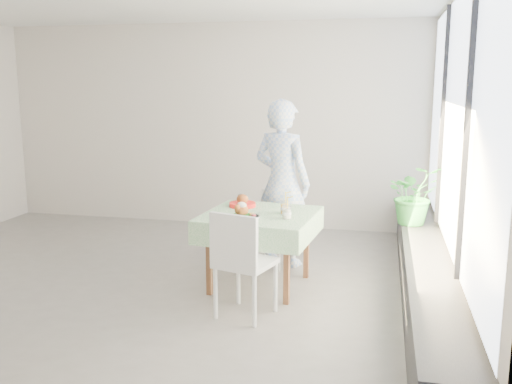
% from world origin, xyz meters
% --- Properties ---
extents(floor, '(6.00, 6.00, 0.00)m').
position_xyz_m(floor, '(0.00, 0.00, 0.00)').
color(floor, slate).
rests_on(floor, ground).
extents(wall_back, '(6.00, 0.02, 2.80)m').
position_xyz_m(wall_back, '(0.00, 2.50, 1.40)').
color(wall_back, beige).
rests_on(wall_back, ground).
extents(wall_right, '(0.02, 5.00, 2.80)m').
position_xyz_m(wall_right, '(3.00, 0.00, 1.40)').
color(wall_right, beige).
rests_on(wall_right, ground).
extents(window_pane, '(0.01, 4.80, 2.18)m').
position_xyz_m(window_pane, '(2.97, 0.00, 1.65)').
color(window_pane, '#D1E0F9').
rests_on(window_pane, ground).
extents(window_ledge, '(0.40, 4.80, 0.50)m').
position_xyz_m(window_ledge, '(2.80, 0.00, 0.25)').
color(window_ledge, black).
rests_on(window_ledge, ground).
extents(cafe_table, '(1.14, 1.14, 0.74)m').
position_xyz_m(cafe_table, '(1.23, 0.11, 0.46)').
color(cafe_table, brown).
rests_on(cafe_table, ground).
extents(chair_far, '(0.46, 0.46, 0.81)m').
position_xyz_m(chair_far, '(1.21, 0.81, 0.25)').
color(chair_far, white).
rests_on(chair_far, ground).
extents(chair_near, '(0.55, 0.55, 0.94)m').
position_xyz_m(chair_near, '(1.26, -0.65, 0.29)').
color(chair_near, white).
rests_on(chair_near, ground).
extents(diner, '(0.78, 0.64, 1.83)m').
position_xyz_m(diner, '(1.31, 0.88, 0.91)').
color(diner, '#98BAF4').
rests_on(diner, ground).
extents(main_dish, '(0.29, 0.29, 0.15)m').
position_xyz_m(main_dish, '(1.11, -0.09, 0.79)').
color(main_dish, white).
rests_on(main_dish, cafe_table).
extents(juice_cup_orange, '(0.09, 0.09, 0.26)m').
position_xyz_m(juice_cup_orange, '(1.47, 0.14, 0.80)').
color(juice_cup_orange, white).
rests_on(juice_cup_orange, cafe_table).
extents(juice_cup_lemonade, '(0.09, 0.09, 0.25)m').
position_xyz_m(juice_cup_lemonade, '(1.52, -0.06, 0.80)').
color(juice_cup_lemonade, white).
rests_on(juice_cup_lemonade, cafe_table).
extents(second_dish, '(0.27, 0.27, 0.13)m').
position_xyz_m(second_dish, '(0.99, 0.36, 0.78)').
color(second_dish, red).
rests_on(second_dish, cafe_table).
extents(potted_plant, '(0.67, 0.61, 0.64)m').
position_xyz_m(potted_plant, '(2.72, 0.99, 0.82)').
color(potted_plant, '#2B813A').
rests_on(potted_plant, window_ledge).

